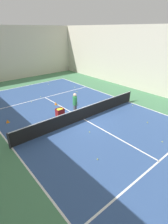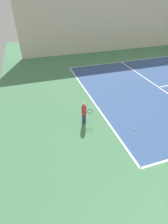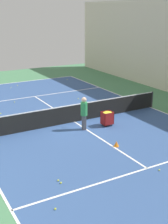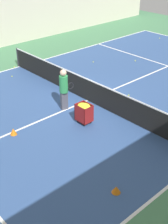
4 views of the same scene
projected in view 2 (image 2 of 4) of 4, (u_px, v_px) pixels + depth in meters
name	position (u px, v px, depth m)	size (l,w,h in m)	color
line_baseline_near	(91.00, 98.00, 11.53)	(11.61, 0.10, 0.00)	white
line_service_near	(158.00, 87.00, 12.87)	(11.61, 0.10, 0.00)	white
hall_enclosure_left	(159.00, 15.00, 20.12)	(0.15, 31.63, 7.04)	beige
player_near_baseline	(84.00, 112.00, 9.02)	(0.32, 0.61, 1.28)	#2D3351
tennis_ball_3	(135.00, 130.00, 8.91)	(0.07, 0.07, 0.07)	yellow
tennis_ball_11	(86.00, 70.00, 15.56)	(0.07, 0.07, 0.07)	yellow
tennis_ball_13	(162.00, 71.00, 15.39)	(0.07, 0.07, 0.07)	yellow
tennis_ball_16	(109.00, 95.00, 11.80)	(0.07, 0.07, 0.07)	yellow
tennis_ball_17	(122.00, 99.00, 11.36)	(0.07, 0.07, 0.07)	yellow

